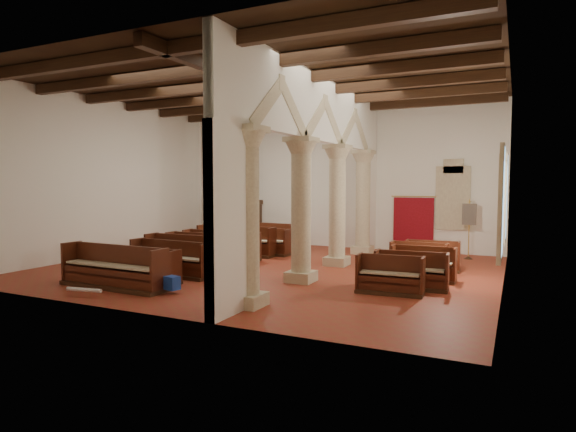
# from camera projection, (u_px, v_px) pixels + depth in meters

# --- Properties ---
(floor) EXTENTS (14.00, 14.00, 0.00)m
(floor) POSITION_uv_depth(u_px,v_px,m) (269.00, 268.00, 15.78)
(floor) COLOR maroon
(floor) RESTS_ON ground
(ceiling) EXTENTS (14.00, 14.00, 0.00)m
(ceiling) POSITION_uv_depth(u_px,v_px,m) (269.00, 83.00, 15.36)
(ceiling) COLOR #342311
(ceiling) RESTS_ON wall_back
(wall_back) EXTENTS (14.00, 0.02, 6.00)m
(wall_back) POSITION_uv_depth(u_px,v_px,m) (333.00, 178.00, 20.97)
(wall_back) COLOR white
(wall_back) RESTS_ON floor
(wall_front) EXTENTS (14.00, 0.02, 6.00)m
(wall_front) POSITION_uv_depth(u_px,v_px,m) (137.00, 174.00, 10.17)
(wall_front) COLOR white
(wall_front) RESTS_ON floor
(wall_left) EXTENTS (0.02, 12.00, 6.00)m
(wall_left) POSITION_uv_depth(u_px,v_px,m) (109.00, 178.00, 18.58)
(wall_left) COLOR white
(wall_left) RESTS_ON floor
(wall_right) EXTENTS (0.02, 12.00, 6.00)m
(wall_right) POSITION_uv_depth(u_px,v_px,m) (506.00, 175.00, 12.56)
(wall_right) COLOR white
(wall_right) RESTS_ON floor
(ceiling_beams) EXTENTS (13.80, 11.80, 0.30)m
(ceiling_beams) POSITION_uv_depth(u_px,v_px,m) (269.00, 88.00, 15.37)
(ceiling_beams) COLOR #3F2614
(ceiling_beams) RESTS_ON wall_back
(arcade) EXTENTS (0.90, 11.90, 6.00)m
(arcade) POSITION_uv_depth(u_px,v_px,m) (321.00, 158.00, 14.76)
(arcade) COLOR beige
(arcade) RESTS_ON floor
(window_right_a) EXTENTS (0.03, 1.00, 2.20)m
(window_right_a) POSITION_uv_depth(u_px,v_px,m) (503.00, 209.00, 11.28)
(window_right_a) COLOR #367A5A
(window_right_a) RESTS_ON wall_right
(window_right_b) EXTENTS (0.03, 1.00, 2.20)m
(window_right_b) POSITION_uv_depth(u_px,v_px,m) (506.00, 202.00, 14.88)
(window_right_b) COLOR #367A5A
(window_right_b) RESTS_ON wall_right
(window_back) EXTENTS (1.00, 0.03, 2.20)m
(window_back) POSITION_uv_depth(u_px,v_px,m) (453.00, 198.00, 18.86)
(window_back) COLOR #367A5A
(window_back) RESTS_ON wall_back
(pipe_organ) EXTENTS (2.10, 0.85, 4.40)m
(pipe_organ) POSITION_uv_depth(u_px,v_px,m) (239.00, 213.00, 22.57)
(pipe_organ) COLOR #3F2614
(pipe_organ) RESTS_ON floor
(lectern) EXTENTS (0.57, 0.61, 1.15)m
(lectern) POSITION_uv_depth(u_px,v_px,m) (242.00, 234.00, 21.74)
(lectern) COLOR #372711
(lectern) RESTS_ON floor
(dossal_curtain) EXTENTS (1.80, 0.07, 2.17)m
(dossal_curtain) POSITION_uv_depth(u_px,v_px,m) (413.00, 223.00, 19.53)
(dossal_curtain) COLOR maroon
(dossal_curtain) RESTS_ON floor
(processional_banner) EXTENTS (0.50, 0.64, 2.20)m
(processional_banner) POSITION_uv_depth(u_px,v_px,m) (469.00, 238.00, 17.65)
(processional_banner) COLOR #3F2614
(processional_banner) RESTS_ON floor
(hymnal_box_a) EXTENTS (0.39, 0.34, 0.34)m
(hymnal_box_a) POSITION_uv_depth(u_px,v_px,m) (172.00, 283.00, 12.19)
(hymnal_box_a) COLOR navy
(hymnal_box_a) RESTS_ON floor
(hymnal_box_b) EXTENTS (0.37, 0.33, 0.31)m
(hymnal_box_b) POSITION_uv_depth(u_px,v_px,m) (225.00, 269.00, 14.31)
(hymnal_box_b) COLOR navy
(hymnal_box_b) RESTS_ON floor
(hymnal_box_c) EXTENTS (0.30, 0.25, 0.29)m
(hymnal_box_c) POSITION_uv_depth(u_px,v_px,m) (247.00, 261.00, 15.80)
(hymnal_box_c) COLOR navy
(hymnal_box_c) RESTS_ON floor
(tube_heater_a) EXTENTS (0.99, 0.26, 0.10)m
(tube_heater_a) POSITION_uv_depth(u_px,v_px,m) (84.00, 290.00, 11.91)
(tube_heater_a) COLOR white
(tube_heater_a) RESTS_ON floor
(tube_heater_b) EXTENTS (1.06, 0.25, 0.11)m
(tube_heater_b) POSITION_uv_depth(u_px,v_px,m) (162.00, 272.00, 14.20)
(tube_heater_b) COLOR white
(tube_heater_b) RESTS_ON floor
(nave_pew_0) EXTENTS (3.33, 0.85, 1.14)m
(nave_pew_0) POSITION_uv_depth(u_px,v_px,m) (113.00, 274.00, 12.84)
(nave_pew_0) COLOR #3F2614
(nave_pew_0) RESTS_ON floor
(nave_pew_1) EXTENTS (2.67, 0.66, 0.97)m
(nave_pew_1) POSITION_uv_depth(u_px,v_px,m) (138.00, 270.00, 13.64)
(nave_pew_1) COLOR #3F2614
(nave_pew_1) RESTS_ON floor
(nave_pew_2) EXTENTS (2.90, 0.89, 1.05)m
(nave_pew_2) POSITION_uv_depth(u_px,v_px,m) (171.00, 264.00, 14.57)
(nave_pew_2) COLOR #3F2614
(nave_pew_2) RESTS_ON floor
(nave_pew_3) EXTENTS (3.26, 0.76, 1.13)m
(nave_pew_3) POSITION_uv_depth(u_px,v_px,m) (190.00, 259.00, 15.36)
(nave_pew_3) COLOR #3F2614
(nave_pew_3) RESTS_ON floor
(nave_pew_4) EXTENTS (2.80, 0.79, 1.06)m
(nave_pew_4) POSITION_uv_depth(u_px,v_px,m) (203.00, 254.00, 16.62)
(nave_pew_4) COLOR #3F2614
(nave_pew_4) RESTS_ON floor
(nave_pew_5) EXTENTS (3.04, 0.79, 1.05)m
(nave_pew_5) POSITION_uv_depth(u_px,v_px,m) (221.00, 250.00, 17.62)
(nave_pew_5) COLOR #3F2614
(nave_pew_5) RESTS_ON floor
(nave_pew_6) EXTENTS (3.22, 0.79, 1.13)m
(nave_pew_6) POSITION_uv_depth(u_px,v_px,m) (236.00, 246.00, 18.65)
(nave_pew_6) COLOR #3F2614
(nave_pew_6) RESTS_ON floor
(nave_pew_7) EXTENTS (2.87, 0.86, 1.03)m
(nave_pew_7) POSITION_uv_depth(u_px,v_px,m) (257.00, 245.00, 19.04)
(nave_pew_7) COLOR #3F2614
(nave_pew_7) RESTS_ON floor
(nave_pew_8) EXTENTS (3.39, 0.96, 1.12)m
(nave_pew_8) POSITION_uv_depth(u_px,v_px,m) (259.00, 240.00, 20.32)
(nave_pew_8) COLOR #3F2614
(nave_pew_8) RESTS_ON floor
(aisle_pew_0) EXTENTS (1.71, 0.74, 0.97)m
(aisle_pew_0) POSITION_uv_depth(u_px,v_px,m) (390.00, 281.00, 12.17)
(aisle_pew_0) COLOR #3F2614
(aisle_pew_0) RESTS_ON floor
(aisle_pew_1) EXTENTS (1.93, 0.76, 0.99)m
(aisle_pew_1) POSITION_uv_depth(u_px,v_px,m) (411.00, 276.00, 12.75)
(aisle_pew_1) COLOR #3F2614
(aisle_pew_1) RESTS_ON floor
(aisle_pew_2) EXTENTS (1.80, 0.68, 0.99)m
(aisle_pew_2) POSITION_uv_depth(u_px,v_px,m) (423.00, 269.00, 13.78)
(aisle_pew_2) COLOR #3F2614
(aisle_pew_2) RESTS_ON floor
(aisle_pew_3) EXTENTS (1.74, 0.67, 0.95)m
(aisle_pew_3) POSITION_uv_depth(u_px,v_px,m) (418.00, 263.00, 14.98)
(aisle_pew_3) COLOR #3F2614
(aisle_pew_3) RESTS_ON floor
(aisle_pew_4) EXTENTS (1.72, 0.74, 0.95)m
(aisle_pew_4) POSITION_uv_depth(u_px,v_px,m) (432.00, 260.00, 15.38)
(aisle_pew_4) COLOR #3F2614
(aisle_pew_4) RESTS_ON floor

